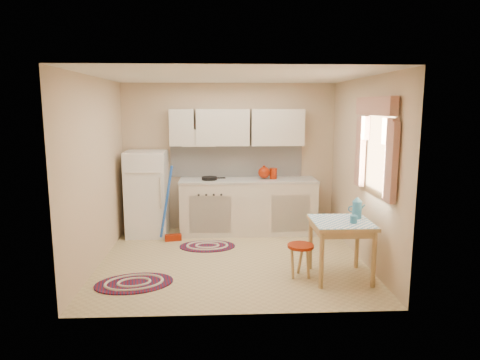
# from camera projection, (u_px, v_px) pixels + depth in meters

# --- Properties ---
(room_shell) EXTENTS (3.64, 3.60, 2.52)m
(room_shell) POSITION_uv_depth(u_px,v_px,m) (242.00, 144.00, 5.94)
(room_shell) COLOR tan
(room_shell) RESTS_ON ground
(fridge) EXTENTS (0.65, 0.60, 1.40)m
(fridge) POSITION_uv_depth(u_px,v_px,m) (147.00, 194.00, 7.02)
(fridge) COLOR white
(fridge) RESTS_ON ground
(broom) EXTENTS (0.30, 0.17, 1.20)m
(broom) POSITION_uv_depth(u_px,v_px,m) (172.00, 204.00, 6.71)
(broom) COLOR blue
(broom) RESTS_ON ground
(base_cabinets) EXTENTS (2.25, 0.60, 0.88)m
(base_cabinets) POSITION_uv_depth(u_px,v_px,m) (248.00, 207.00, 7.19)
(base_cabinets) COLOR beige
(base_cabinets) RESTS_ON ground
(countertop) EXTENTS (2.27, 0.62, 0.04)m
(countertop) POSITION_uv_depth(u_px,v_px,m) (248.00, 180.00, 7.11)
(countertop) COLOR #B3B0A9
(countertop) RESTS_ON base_cabinets
(frying_pan) EXTENTS (0.27, 0.27, 0.05)m
(frying_pan) POSITION_uv_depth(u_px,v_px,m) (209.00, 178.00, 7.02)
(frying_pan) COLOR black
(frying_pan) RESTS_ON countertop
(red_kettle) EXTENTS (0.26, 0.25, 0.22)m
(red_kettle) POSITION_uv_depth(u_px,v_px,m) (264.00, 173.00, 7.10)
(red_kettle) COLOR maroon
(red_kettle) RESTS_ON countertop
(red_canister) EXTENTS (0.13, 0.13, 0.16)m
(red_canister) POSITION_uv_depth(u_px,v_px,m) (273.00, 174.00, 7.11)
(red_canister) COLOR maroon
(red_canister) RESTS_ON countertop
(table) EXTENTS (0.72, 0.72, 0.72)m
(table) POSITION_uv_depth(u_px,v_px,m) (340.00, 250.00, 5.29)
(table) COLOR tan
(table) RESTS_ON ground
(stool) EXTENTS (0.39, 0.39, 0.42)m
(stool) POSITION_uv_depth(u_px,v_px,m) (300.00, 261.00, 5.33)
(stool) COLOR maroon
(stool) RESTS_ON ground
(coffee_pot) EXTENTS (0.18, 0.16, 0.30)m
(coffee_pot) POSITION_uv_depth(u_px,v_px,m) (357.00, 207.00, 5.34)
(coffee_pot) COLOR teal
(coffee_pot) RESTS_ON table
(mug) EXTENTS (0.10, 0.10, 0.10)m
(mug) POSITION_uv_depth(u_px,v_px,m) (354.00, 220.00, 5.13)
(mug) COLOR teal
(mug) RESTS_ON table
(rug_center) EXTENTS (0.85, 0.57, 0.02)m
(rug_center) POSITION_uv_depth(u_px,v_px,m) (207.00, 246.00, 6.52)
(rug_center) COLOR maroon
(rug_center) RESTS_ON ground
(rug_left) EXTENTS (1.04, 0.80, 0.02)m
(rug_left) POSITION_uv_depth(u_px,v_px,m) (134.00, 283.00, 5.15)
(rug_left) COLOR maroon
(rug_left) RESTS_ON ground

